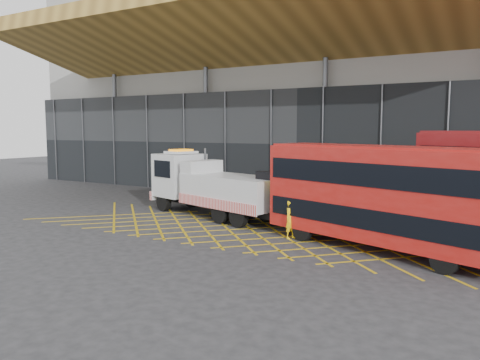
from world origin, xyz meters
The scene contains 6 objects.
ground_plane centered at (0.00, 0.00, 0.00)m, with size 120.00×120.00×0.00m, color #262628.
road_markings centered at (4.00, 0.00, 0.01)m, with size 24.76×7.16×0.01m.
construction_building centered at (1.92, 18.40, 8.98)m, with size 55.00×23.97×18.00m.
recovery_truck centered at (0.26, 2.75, 1.80)m, with size 11.16×5.22×3.91m.
bus_towed centered at (10.97, -0.32, 2.45)m, with size 11.06×5.79×4.42m.
worker centered at (6.72, -0.13, 0.91)m, with size 0.67×0.44×1.83m, color yellow.
Camera 1 is at (15.48, -19.89, 5.12)m, focal length 35.00 mm.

